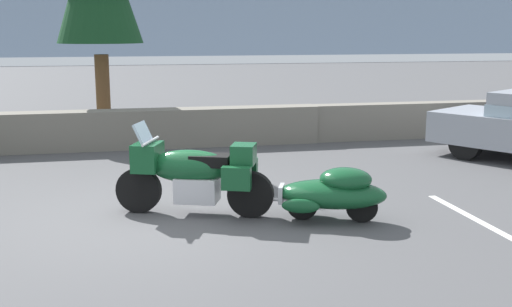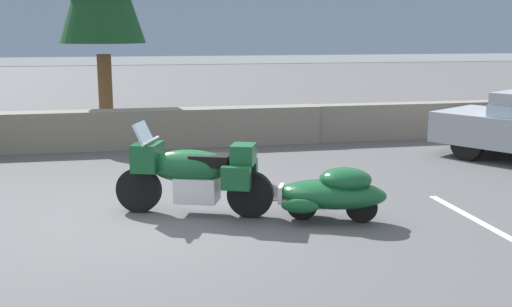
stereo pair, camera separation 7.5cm
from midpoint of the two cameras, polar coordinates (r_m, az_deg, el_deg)
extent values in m
plane|color=#4C4C4F|center=(9.08, -8.44, -5.79)|extent=(80.00, 80.00, 0.00)
cube|color=slate|center=(14.40, -9.78, 2.24)|extent=(8.00, 0.60, 0.87)
cube|color=slate|center=(16.68, 18.90, 3.00)|extent=(8.00, 0.49, 0.87)
cylinder|color=black|center=(9.34, -10.33, -3.26)|extent=(0.67, 0.36, 0.66)
cylinder|color=black|center=(8.94, -0.27, -3.73)|extent=(0.67, 0.36, 0.66)
cube|color=silver|center=(9.08, -5.11, -3.21)|extent=(0.72, 0.62, 0.36)
ellipsoid|color=#144C28|center=(9.03, -5.76, -1.16)|extent=(1.28, 0.83, 0.48)
cube|color=#144C28|center=(9.18, -9.56, -0.28)|extent=(0.52, 0.61, 0.40)
cube|color=#9EB7C6|center=(9.14, -9.92, 1.75)|extent=(0.33, 0.48, 0.34)
cube|color=black|center=(8.94, -3.91, -0.60)|extent=(0.65, 0.53, 0.16)
cube|color=#144C28|center=(8.82, -0.91, -0.06)|extent=(0.44, 0.49, 0.28)
cube|color=#144C28|center=(8.60, -1.58, -2.26)|extent=(0.43, 0.29, 0.32)
cube|color=#144C28|center=(9.18, -0.90, -1.40)|extent=(0.43, 0.29, 0.32)
cylinder|color=silver|center=(9.12, -9.30, 1.12)|extent=(0.28, 0.67, 0.04)
cylinder|color=silver|center=(9.26, -10.09, -1.78)|extent=(0.26, 0.15, 0.54)
cylinder|color=black|center=(8.88, 4.44, -4.59)|extent=(0.45, 0.25, 0.44)
cylinder|color=black|center=(8.86, 9.78, -4.76)|extent=(0.45, 0.25, 0.44)
ellipsoid|color=#144C28|center=(8.82, 7.13, -3.68)|extent=(1.64, 1.16, 0.40)
ellipsoid|color=#144C28|center=(8.76, 8.34, -2.33)|extent=(0.87, 0.78, 0.32)
cube|color=silver|center=(8.87, 2.53, -3.65)|extent=(0.17, 0.32, 0.24)
ellipsoid|color=#144C28|center=(8.56, 4.27, -4.78)|extent=(0.54, 0.31, 0.20)
ellipsoid|color=#144C28|center=(9.18, 4.60, -3.69)|extent=(0.54, 0.31, 0.20)
cylinder|color=silver|center=(8.95, 0.04, -4.11)|extent=(0.67, 0.29, 0.05)
cylinder|color=black|center=(13.57, 18.79, 0.86)|extent=(0.55, 0.69, 0.68)
cylinder|color=black|center=(14.95, 21.55, 1.58)|extent=(0.55, 0.69, 0.68)
cylinder|color=brown|center=(15.75, -13.33, 5.01)|extent=(0.34, 0.34, 2.04)
cube|color=silver|center=(9.01, 21.15, -6.54)|extent=(0.12, 3.60, 0.01)
camera|label=1|loc=(0.04, -89.77, 0.05)|focal=44.17mm
camera|label=2|loc=(0.04, 90.23, -0.05)|focal=44.17mm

